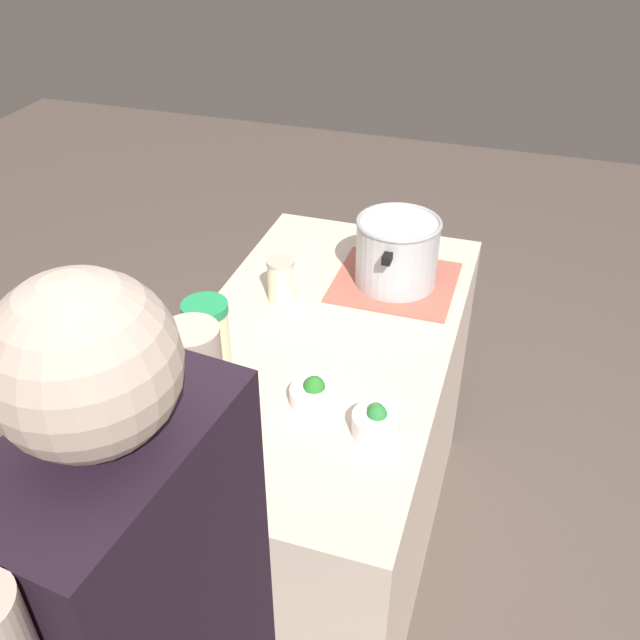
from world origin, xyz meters
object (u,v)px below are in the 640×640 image
at_px(lemonade_pitcher, 210,357).
at_px(broccoli_bowl_center, 376,422).
at_px(broccoli_bowl_front, 313,392).
at_px(cooking_pot, 397,251).
at_px(mason_jar, 281,280).

bearing_deg(lemonade_pitcher, broccoli_bowl_center, 94.03).
bearing_deg(broccoli_bowl_center, broccoli_bowl_front, -107.66).
relative_size(cooking_pot, lemonade_pitcher, 1.10).
height_order(cooking_pot, mason_jar, cooking_pot).
xyz_separation_m(cooking_pot, broccoli_bowl_front, (0.59, -0.07, -0.08)).
bearing_deg(broccoli_bowl_center, cooking_pot, -171.16).
relative_size(cooking_pot, mason_jar, 2.43).
bearing_deg(lemonade_pitcher, broccoli_bowl_front, 110.32).
relative_size(lemonade_pitcher, mason_jar, 2.21).
distance_m(lemonade_pitcher, mason_jar, 0.49).
height_order(lemonade_pitcher, mason_jar, lemonade_pitcher).
xyz_separation_m(cooking_pot, mason_jar, (0.19, -0.29, -0.05)).
relative_size(lemonade_pitcher, broccoli_bowl_center, 2.64).
height_order(mason_jar, broccoli_bowl_center, mason_jar).
height_order(cooking_pot, broccoli_bowl_front, cooking_pot).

